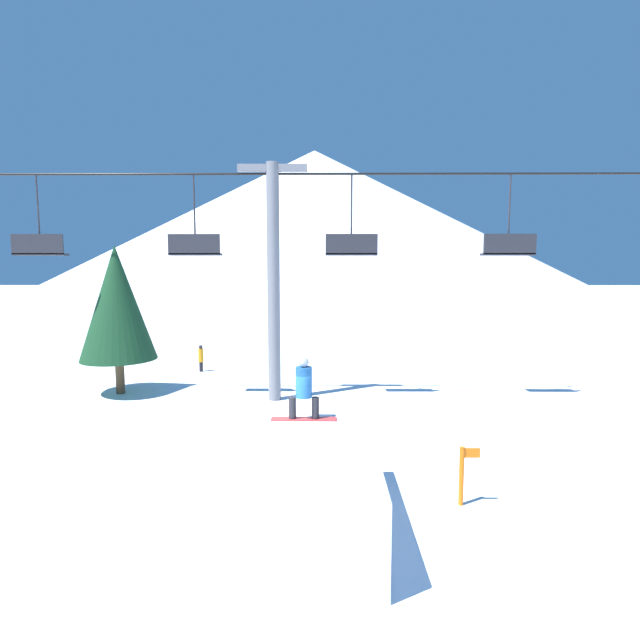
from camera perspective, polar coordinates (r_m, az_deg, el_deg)
name	(u,v)px	position (r m, az deg, el deg)	size (l,w,h in m)	color
ground_plane	(248,505)	(10.89, -8.21, -20.21)	(220.00, 220.00, 0.00)	white
mountain_ridge	(315,224)	(82.24, -0.61, 10.96)	(87.87, 87.87, 23.00)	silver
snow_ramp	(318,489)	(9.68, -0.26, -18.70)	(2.14, 4.25, 1.51)	white
snowboarder	(304,388)	(10.83, -1.86, -7.83)	(1.42, 0.36, 1.38)	#B22D2D
chairlift	(273,261)	(17.67, -5.36, 6.68)	(25.73, 0.44, 8.37)	slate
pine_tree_near	(117,303)	(20.07, -22.21, 1.80)	(2.79, 2.79, 5.59)	#4C3823
trail_marker	(462,474)	(10.91, 15.97, -16.53)	(0.41, 0.10, 1.22)	orange
distant_skier	(201,357)	(23.43, -13.46, -4.15)	(0.24, 0.24, 1.23)	black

